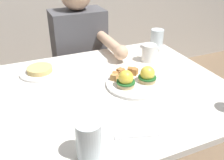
# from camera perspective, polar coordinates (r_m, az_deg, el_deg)

# --- Properties ---
(dining_table) EXTENTS (1.20, 0.90, 0.74)m
(dining_table) POSITION_cam_1_polar(r_m,az_deg,el_deg) (1.17, -3.27, -6.96)
(dining_table) COLOR white
(dining_table) RESTS_ON ground_plane
(eggs_benedict_plate) EXTENTS (0.27, 0.27, 0.09)m
(eggs_benedict_plate) POSITION_cam_1_polar(r_m,az_deg,el_deg) (1.14, 5.26, -0.01)
(eggs_benedict_plate) COLOR white
(eggs_benedict_plate) RESTS_ON dining_table
(coffee_mug) EXTENTS (0.11, 0.08, 0.09)m
(coffee_mug) POSITION_cam_1_polar(r_m,az_deg,el_deg) (1.39, 8.54, 6.29)
(coffee_mug) COLOR white
(coffee_mug) RESTS_ON dining_table
(fork) EXTENTS (0.15, 0.06, 0.00)m
(fork) POSITION_cam_1_polar(r_m,az_deg,el_deg) (0.87, 5.02, -12.70)
(fork) COLOR silver
(fork) RESTS_ON dining_table
(water_glass_near) EXTENTS (0.08, 0.08, 0.13)m
(water_glass_near) POSITION_cam_1_polar(r_m,az_deg,el_deg) (0.77, -5.28, -13.89)
(water_glass_near) COLOR silver
(water_glass_near) RESTS_ON dining_table
(water_glass_far) EXTENTS (0.08, 0.08, 0.12)m
(water_glass_far) POSITION_cam_1_polar(r_m,az_deg,el_deg) (1.57, 10.21, 9.00)
(water_glass_far) COLOR silver
(water_glass_far) RESTS_ON dining_table
(side_plate) EXTENTS (0.20, 0.20, 0.04)m
(side_plate) POSITION_cam_1_polar(r_m,az_deg,el_deg) (1.30, -16.17, 1.96)
(side_plate) COLOR white
(side_plate) RESTS_ON dining_table
(diner_person) EXTENTS (0.34, 0.54, 1.14)m
(diner_person) POSITION_cam_1_polar(r_m,az_deg,el_deg) (1.69, -6.98, 5.46)
(diner_person) COLOR #33333D
(diner_person) RESTS_ON ground_plane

